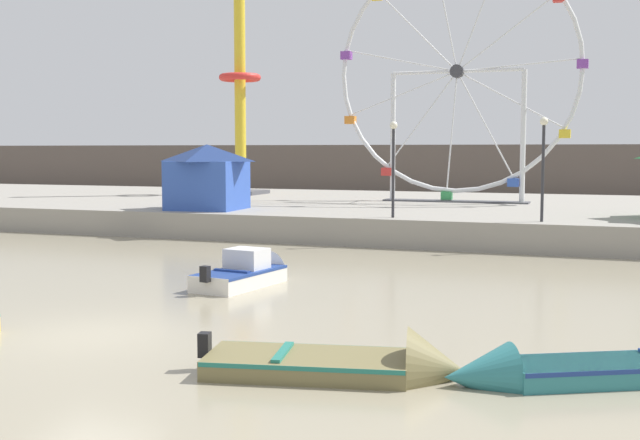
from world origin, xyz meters
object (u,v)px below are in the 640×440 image
Objects in this scene: ferris_wheel_white_frame at (457,75)px; promenade_lamp_far at (393,155)px; motorboat_white_red_stripe at (252,272)px; motorboat_teal_painted at (571,371)px; promenade_lamp_near at (543,154)px; carnival_booth_blue_tent at (207,176)px; drop_tower_yellow_tower at (240,86)px; motorboat_olive_wood at (366,366)px.

promenade_lamp_far is at bearing -92.99° from ferris_wheel_white_frame.
motorboat_white_red_stripe is 11.95m from motorboat_teal_painted.
ferris_wheel_white_frame is at bearing 2.80° from motorboat_white_red_stripe.
motorboat_teal_painted is 1.31× the size of promenade_lamp_near.
motorboat_white_red_stripe is 14.55m from carnival_booth_blue_tent.
promenade_lamp_far is (-7.97, 17.87, 3.57)m from motorboat_teal_painted.
promenade_lamp_near is (5.39, -10.61, -4.10)m from ferris_wheel_white_frame.
motorboat_white_red_stripe is at bearing -97.97° from promenade_lamp_far.
carnival_booth_blue_tent is 9.57m from promenade_lamp_far.
drop_tower_yellow_tower is at bearing 145.34° from promenade_lamp_near.
ferris_wheel_white_frame is 3.31× the size of promenade_lamp_near.
ferris_wheel_white_frame is 14.62m from carnival_booth_blue_tent.
motorboat_teal_painted is 30.59m from ferris_wheel_white_frame.
motorboat_olive_wood is at bearing -59.08° from carnival_booth_blue_tent.
motorboat_teal_painted is at bearing 3.06° from motorboat_olive_wood.
promenade_lamp_near is at bearing -112.00° from motorboat_teal_painted.
promenade_lamp_far is (13.67, -13.74, -4.21)m from drop_tower_yellow_tower.
motorboat_white_red_stripe is 1.06× the size of promenade_lamp_far.
motorboat_olive_wood is 1.21× the size of promenade_lamp_far.
motorboat_white_red_stripe is at bearing -60.25° from carnival_booth_blue_tent.
motorboat_olive_wood is 0.31× the size of drop_tower_yellow_tower.
carnival_booth_blue_tent is at bearing 175.39° from promenade_lamp_near.
motorboat_white_red_stripe is 22.73m from ferris_wheel_white_frame.
drop_tower_yellow_tower reaches higher than promenade_lamp_near.
motorboat_olive_wood is 19.33m from promenade_lamp_near.
motorboat_olive_wood is at bearing -135.36° from motorboat_white_red_stripe.
drop_tower_yellow_tower reaches higher than ferris_wheel_white_frame.
promenade_lamp_far is at bearing -178.37° from promenade_lamp_near.
drop_tower_yellow_tower is (-12.19, 24.29, 7.64)m from motorboat_white_red_stripe.
carnival_booth_blue_tent is at bearing 171.49° from promenade_lamp_far.
carnival_booth_blue_tent is (-17.38, 19.28, 2.57)m from motorboat_teal_painted.
motorboat_white_red_stripe is at bearing 114.74° from motorboat_olive_wood.
motorboat_olive_wood is at bearing -13.68° from motorboat_teal_painted.
carnival_booth_blue_tent is 0.93× the size of promenade_lamp_far.
motorboat_white_red_stripe is 10.20m from motorboat_olive_wood.
motorboat_olive_wood is at bearing -82.27° from ferris_wheel_white_frame.
carnival_booth_blue_tent is 0.91× the size of promenade_lamp_near.
motorboat_teal_painted is 39.09m from drop_tower_yellow_tower.
ferris_wheel_white_frame reaches higher than promenade_lamp_far.
motorboat_white_red_stripe is 0.87× the size of motorboat_olive_wood.
promenade_lamp_far is (-5.96, -0.17, -0.05)m from promenade_lamp_near.
carnival_booth_blue_tent is at bearing -136.78° from ferris_wheel_white_frame.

